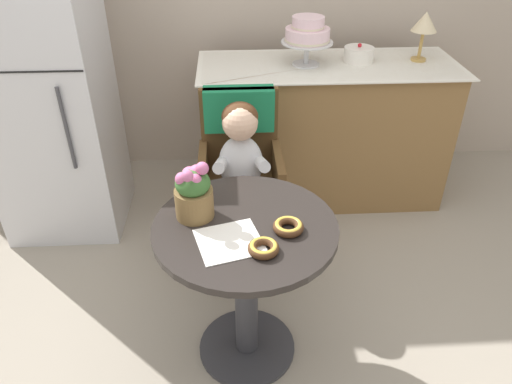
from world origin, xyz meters
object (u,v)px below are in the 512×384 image
object	(u,v)px
round_layer_cake	(359,54)
tiered_cake_stand	(307,34)
donut_mid	(288,226)
table_lamp	(425,24)
wicker_chair	(240,153)
seated_child	(241,161)
cafe_table	(246,266)
donut_front	(263,248)
refrigerator	(46,91)
flower_vase	(193,191)

from	to	relation	value
round_layer_cake	tiered_cake_stand	bearing A→B (deg)	-172.76
donut_mid	table_lamp	bearing A→B (deg)	55.84
wicker_chair	seated_child	xyz separation A→B (m)	(-0.00, -0.16, 0.04)
cafe_table	wicker_chair	bearing A→B (deg)	90.05
round_layer_cake	table_lamp	bearing A→B (deg)	0.05
tiered_cake_stand	round_layer_cake	bearing A→B (deg)	7.24
cafe_table	round_layer_cake	size ratio (longest dim) A/B	4.05
donut_front	round_layer_cake	size ratio (longest dim) A/B	0.64
round_layer_cake	refrigerator	bearing A→B (deg)	-172.30
flower_vase	round_layer_cake	size ratio (longest dim) A/B	1.36
wicker_chair	cafe_table	bearing A→B (deg)	-96.22
flower_vase	cafe_table	bearing A→B (deg)	-20.90
seated_child	table_lamp	xyz separation A→B (m)	(1.10, 0.78, 0.44)
table_lamp	flower_vase	bearing A→B (deg)	-135.65
cafe_table	seated_child	size ratio (longest dim) A/B	0.99
flower_vase	refrigerator	size ratio (longest dim) A/B	0.14
donut_front	table_lamp	world-z (taller)	table_lamp
donut_mid	flower_vase	size ratio (longest dim) A/B	0.49
tiered_cake_stand	table_lamp	world-z (taller)	table_lamp
tiered_cake_stand	seated_child	bearing A→B (deg)	-119.12
donut_mid	refrigerator	world-z (taller)	refrigerator
wicker_chair	seated_child	distance (m)	0.16
wicker_chair	table_lamp	world-z (taller)	table_lamp
donut_mid	round_layer_cake	distance (m)	1.51
wicker_chair	table_lamp	size ratio (longest dim) A/B	3.35
round_layer_cake	table_lamp	distance (m)	0.41
flower_vase	refrigerator	world-z (taller)	refrigerator
donut_mid	tiered_cake_stand	world-z (taller)	tiered_cake_stand
tiered_cake_stand	refrigerator	bearing A→B (deg)	-172.20
donut_front	tiered_cake_stand	bearing A→B (deg)	76.49
seated_child	cafe_table	bearing A→B (deg)	-89.93
seated_child	donut_front	size ratio (longest dim) A/B	6.41
tiered_cake_stand	flower_vase	bearing A→B (deg)	-116.27
donut_front	tiered_cake_stand	distance (m)	1.54
donut_front	tiered_cake_stand	size ratio (longest dim) A/B	0.38
donut_front	donut_mid	bearing A→B (deg)	48.98
refrigerator	tiered_cake_stand	bearing A→B (deg)	7.80
tiered_cake_stand	donut_mid	bearing A→B (deg)	-100.51
cafe_table	round_layer_cake	distance (m)	1.59
donut_front	table_lamp	bearing A→B (deg)	55.26
table_lamp	cafe_table	bearing A→B (deg)	-129.38
cafe_table	donut_mid	xyz separation A→B (m)	(0.16, -0.04, 0.23)
donut_front	round_layer_cake	bearing A→B (deg)	65.85
cafe_table	wicker_chair	xyz separation A→B (m)	(-0.00, 0.72, 0.13)
cafe_table	donut_front	distance (m)	0.29
donut_mid	tiered_cake_stand	xyz separation A→B (m)	(0.25, 1.34, 0.34)
table_lamp	seated_child	bearing A→B (deg)	-144.75
donut_mid	table_lamp	distance (m)	1.72
donut_front	refrigerator	world-z (taller)	refrigerator
table_lamp	round_layer_cake	bearing A→B (deg)	-179.95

